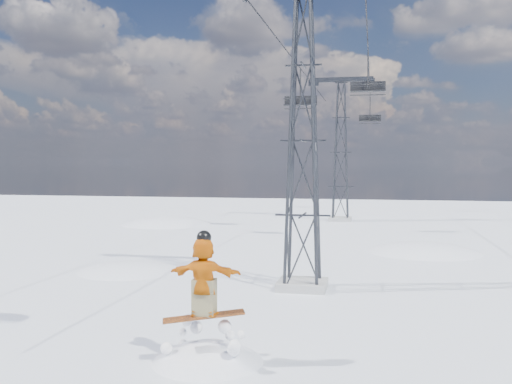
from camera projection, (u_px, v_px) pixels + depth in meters
ground at (228, 360)px, 13.55m from camera, size 120.00×120.00×0.00m
lift_tower_near at (303, 142)px, 20.92m from camera, size 5.20×1.80×11.43m
lift_tower_far at (341, 153)px, 45.38m from camera, size 5.20×1.80×11.43m
haul_cables at (328, 53)px, 31.89m from camera, size 4.46×51.00×0.06m
lift_chair_mid at (368, 87)px, 31.93m from camera, size 1.96×0.56×2.44m
lift_chair_far at (300, 101)px, 37.52m from camera, size 2.16×0.62×2.67m
lift_chair_extra at (370, 119)px, 53.63m from camera, size 2.05×0.59×2.55m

